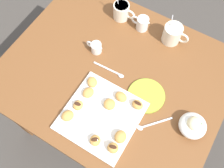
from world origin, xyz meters
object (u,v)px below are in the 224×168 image
at_px(beignet_2, 78,105).
at_px(beignet_7, 88,93).
at_px(beignet_5, 113,148).
at_px(beignet_6, 95,140).
at_px(saucer_lime_left, 146,96).
at_px(beignet_1, 120,137).
at_px(beignet_4, 92,82).
at_px(dining_table, 114,84).
at_px(beignet_8, 137,105).
at_px(ice_cream_bowl, 193,125).
at_px(coffee_mug_cream_left, 122,11).
at_px(beignet_9, 109,104).
at_px(beignet_3, 68,116).
at_px(coffee_mug_cream_right, 173,34).
at_px(chocolate_sauce_pitcher, 96,47).
at_px(cream_pitcher_white, 142,23).
at_px(beignet_0, 121,97).
at_px(pastry_plate_square, 101,116).

height_order(beignet_2, beignet_7, same).
height_order(beignet_5, beignet_6, beignet_5).
bearing_deg(saucer_lime_left, beignet_1, -90.85).
distance_m(beignet_4, beignet_5, 0.31).
bearing_deg(beignet_1, dining_table, 124.82).
bearing_deg(beignet_8, ice_cream_bowl, 8.51).
xyz_separation_m(coffee_mug_cream_left, beignet_8, (0.31, -0.41, -0.01)).
bearing_deg(beignet_9, beignet_4, 156.93).
bearing_deg(dining_table, saucer_lime_left, -8.97).
bearing_deg(coffee_mug_cream_left, dining_table, -65.37).
bearing_deg(beignet_9, beignet_3, -132.72).
height_order(ice_cream_bowl, beignet_8, ice_cream_bowl).
distance_m(coffee_mug_cream_left, beignet_7, 0.48).
xyz_separation_m(coffee_mug_cream_right, beignet_7, (-0.19, -0.47, -0.02)).
xyz_separation_m(chocolate_sauce_pitcher, beignet_9, (0.21, -0.22, 0.00)).
relative_size(beignet_2, beignet_6, 1.01).
relative_size(dining_table, beignet_6, 22.72).
height_order(cream_pitcher_white, beignet_0, cream_pitcher_white).
height_order(pastry_plate_square, coffee_mug_cream_left, coffee_mug_cream_left).
height_order(beignet_0, beignet_9, same).
bearing_deg(beignet_6, beignet_7, 130.80).
bearing_deg(beignet_1, beignet_3, -171.20).
bearing_deg(beignet_5, ice_cream_bowl, 46.46).
distance_m(dining_table, beignet_9, 0.23).
bearing_deg(ice_cream_bowl, beignet_4, -174.57).
bearing_deg(beignet_3, coffee_mug_cream_right, 71.26).
xyz_separation_m(dining_table, beignet_7, (-0.04, -0.16, 0.15)).
distance_m(beignet_2, beignet_9, 0.14).
relative_size(beignet_0, beignet_9, 1.06).
relative_size(ice_cream_bowl, beignet_2, 2.51).
distance_m(ice_cream_bowl, beignet_3, 0.53).
relative_size(coffee_mug_cream_right, chocolate_sauce_pitcher, 1.60).
bearing_deg(chocolate_sauce_pitcher, beignet_8, -26.76).
distance_m(saucer_lime_left, beignet_6, 0.31).
bearing_deg(beignet_6, beignet_4, 125.50).
bearing_deg(beignet_3, chocolate_sauce_pitcher, 103.14).
relative_size(chocolate_sauce_pitcher, beignet_1, 1.69).
bearing_deg(ice_cream_bowl, beignet_6, -140.36).
distance_m(beignet_4, beignet_9, 0.13).
xyz_separation_m(dining_table, ice_cream_bowl, (0.41, -0.06, 0.16)).
bearing_deg(beignet_7, beignet_6, -49.20).
xyz_separation_m(beignet_5, beignet_9, (-0.11, 0.15, -0.00)).
xyz_separation_m(coffee_mug_cream_right, beignet_5, (0.03, -0.62, -0.02)).
distance_m(coffee_mug_cream_left, chocolate_sauce_pitcher, 0.25).
bearing_deg(coffee_mug_cream_left, cream_pitcher_white, -4.22).
height_order(ice_cream_bowl, beignet_5, ice_cream_bowl).
xyz_separation_m(coffee_mug_cream_left, beignet_9, (0.21, -0.47, -0.01)).
bearing_deg(beignet_4, beignet_1, -32.78).
xyz_separation_m(cream_pitcher_white, chocolate_sauce_pitcher, (-0.13, -0.24, -0.01)).
height_order(chocolate_sauce_pitcher, beignet_6, chocolate_sauce_pitcher).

